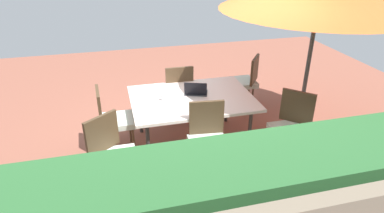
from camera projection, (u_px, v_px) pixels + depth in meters
ground_plane at (192, 142)px, 5.05m from camera, size 10.00×10.00×0.02m
dining_table at (192, 100)px, 4.73m from camera, size 1.72×1.25×0.74m
chair_north at (208, 137)px, 4.11m from camera, size 0.47×0.48×0.98m
chair_south at (178, 89)px, 5.43m from camera, size 0.46×0.46×0.98m
chair_southwest at (245, 80)px, 5.79m from camera, size 0.58×0.58×0.98m
chair_northwest at (292, 125)px, 4.38m from camera, size 0.59×0.59×0.98m
chair_east at (112, 118)px, 4.56m from camera, size 0.47×0.46×0.98m
chair_northeast at (112, 153)px, 3.81m from camera, size 0.58×0.58×0.98m
laptop at (196, 91)px, 4.77m from camera, size 0.38×0.34×0.21m
cup at (163, 98)px, 4.59m from camera, size 0.06×0.06×0.09m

